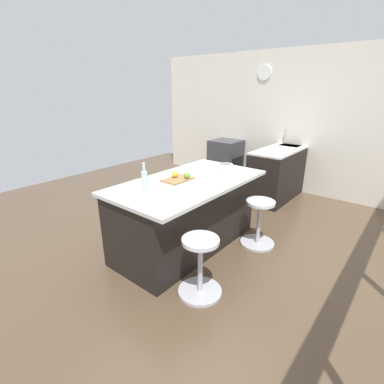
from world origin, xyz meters
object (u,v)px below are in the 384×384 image
(stool_middle, at_px, (200,268))
(fruit_bowl, at_px, (225,166))
(kitchen_island, at_px, (186,213))
(apple_yellow, at_px, (175,174))
(oven_range, at_px, (226,160))
(water_bottle, at_px, (145,180))
(apple_green, at_px, (187,175))
(cutting_board, at_px, (178,179))
(stool_by_window, at_px, (259,224))

(stool_middle, height_order, fruit_bowl, fruit_bowl)
(kitchen_island, xyz_separation_m, apple_yellow, (0.06, -0.12, 0.50))
(oven_range, relative_size, kitchen_island, 0.45)
(apple_yellow, xyz_separation_m, fruit_bowl, (-0.77, 0.23, -0.02))
(water_bottle, distance_m, fruit_bowl, 1.31)
(apple_yellow, bearing_deg, apple_green, 113.75)
(stool_middle, bearing_deg, apple_yellow, -123.78)
(apple_green, xyz_separation_m, fruit_bowl, (-0.70, 0.09, -0.02))
(cutting_board, distance_m, apple_yellow, 0.08)
(stool_middle, bearing_deg, stool_by_window, 180.00)
(fruit_bowl, bearing_deg, apple_green, -6.91)
(apple_yellow, bearing_deg, kitchen_island, 115.44)
(oven_range, xyz_separation_m, cutting_board, (2.78, 1.11, 0.47))
(apple_green, relative_size, water_bottle, 0.24)
(cutting_board, bearing_deg, fruit_bowl, 167.98)
(cutting_board, distance_m, water_bottle, 0.53)
(apple_yellow, distance_m, fruit_bowl, 0.80)
(apple_green, distance_m, apple_yellow, 0.16)
(stool_by_window, bearing_deg, water_bottle, -32.88)
(apple_green, bearing_deg, kitchen_island, -79.65)
(oven_range, relative_size, cutting_board, 2.45)
(water_bottle, bearing_deg, stool_by_window, 147.12)
(fruit_bowl, bearing_deg, cutting_board, -12.02)
(cutting_board, bearing_deg, stool_by_window, 131.81)
(stool_by_window, xyz_separation_m, stool_middle, (1.23, 0.00, 0.00))
(kitchen_island, xyz_separation_m, fruit_bowl, (-0.71, 0.10, 0.48))
(fruit_bowl, bearing_deg, oven_range, -147.57)
(kitchen_island, relative_size, cutting_board, 5.42)
(fruit_bowl, bearing_deg, kitchen_island, -8.26)
(kitchen_island, distance_m, stool_middle, 0.95)
(cutting_board, relative_size, apple_green, 4.75)
(water_bottle, xyz_separation_m, fruit_bowl, (-1.29, 0.17, -0.08))
(stool_by_window, bearing_deg, kitchen_island, -48.92)
(water_bottle, bearing_deg, oven_range, -161.56)
(apple_yellow, bearing_deg, fruit_bowl, 163.47)
(stool_by_window, height_order, stool_middle, same)
(oven_range, relative_size, apple_green, 11.64)
(oven_range, distance_m, stool_by_window, 2.82)
(apple_yellow, bearing_deg, cutting_board, 77.72)
(apple_green, bearing_deg, apple_yellow, -66.25)
(fruit_bowl, bearing_deg, stool_middle, 24.50)
(apple_green, height_order, apple_yellow, apple_yellow)
(oven_range, height_order, apple_yellow, apple_yellow)
(cutting_board, height_order, fruit_bowl, fruit_bowl)
(oven_range, bearing_deg, fruit_bowl, 32.43)
(oven_range, bearing_deg, apple_yellow, 20.68)
(stool_by_window, distance_m, fruit_bowl, 0.89)
(oven_range, height_order, apple_green, apple_green)
(stool_by_window, bearing_deg, apple_green, -48.36)
(water_bottle, bearing_deg, apple_green, 171.46)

